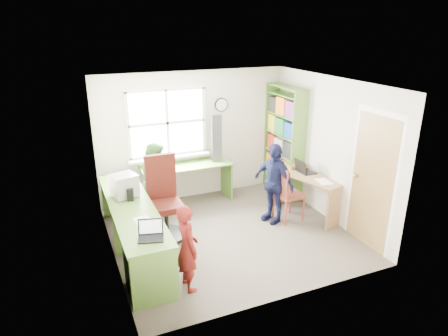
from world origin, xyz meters
name	(u,v)px	position (x,y,z in m)	size (l,w,h in m)	color
room	(229,161)	(0.01, 0.10, 1.22)	(3.64, 3.44, 2.44)	#494139
l_desk	(152,233)	(-1.31, -0.28, 0.46)	(2.38, 2.95, 0.75)	#62933B
right_desk	(310,186)	(1.58, 0.15, 0.53)	(0.88, 1.36, 0.73)	#A37C51
bookshelf	(284,144)	(1.65, 1.19, 1.00)	(0.30, 1.02, 2.10)	#62933B
swivel_chair	(164,203)	(-0.95, 0.41, 0.56)	(0.61, 0.61, 1.30)	black
wooden_chair	(286,192)	(1.05, 0.09, 0.53)	(0.46, 0.46, 0.98)	brown
crt_monitor	(124,186)	(-1.52, 0.44, 0.92)	(0.42, 0.39, 0.34)	#A8A7AB
laptop_left	(151,233)	(-1.45, -0.89, 0.80)	(0.36, 0.32, 0.21)	black
laptop_right	(304,169)	(1.55, 0.32, 0.78)	(0.28, 0.34, 0.23)	black
speaker_a	(130,195)	(-1.47, 0.27, 0.84)	(0.11, 0.11, 0.18)	black
speaker_b	(125,181)	(-1.45, 0.84, 0.84)	(0.10, 0.10, 0.18)	black
cd_tower	(216,138)	(0.35, 1.43, 1.19)	(0.21, 0.19, 0.89)	black
game_box	(297,165)	(1.59, 0.61, 0.76)	(0.38, 0.38, 0.06)	red
paper_a	(143,221)	(-1.44, -0.45, 0.75)	(0.24, 0.32, 0.00)	white
paper_b	(324,182)	(1.61, -0.18, 0.73)	(0.26, 0.32, 0.00)	white
potted_plant	(166,161)	(-0.63, 1.39, 0.89)	(0.16, 0.13, 0.29)	#2A6A2A
person_red	(187,248)	(-1.04, -1.03, 0.58)	(0.42, 0.28, 1.15)	maroon
person_green	(157,183)	(-0.91, 0.93, 0.69)	(0.67, 0.52, 1.38)	#33762F
person_navy	(273,183)	(0.86, 0.18, 0.68)	(0.80, 0.33, 1.37)	#121639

